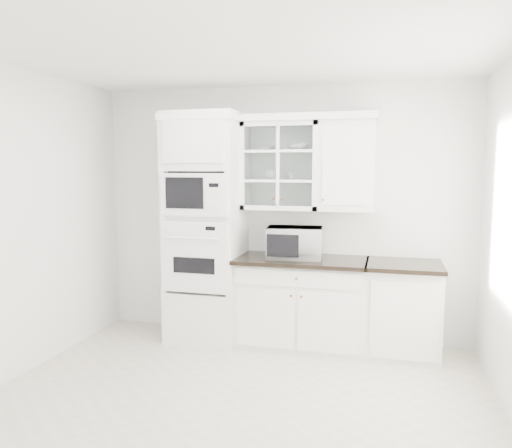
# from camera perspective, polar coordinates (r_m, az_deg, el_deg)

# --- Properties ---
(ground) EXTENTS (4.00, 3.50, 0.01)m
(ground) POSITION_cam_1_polar(r_m,az_deg,el_deg) (4.11, -2.55, -19.97)
(ground) COLOR beige
(ground) RESTS_ON ground
(room_shell) EXTENTS (4.00, 3.50, 2.70)m
(room_shell) POSITION_cam_1_polar(r_m,az_deg,el_deg) (4.09, -0.87, 5.69)
(room_shell) COLOR white
(room_shell) RESTS_ON ground
(oven_column) EXTENTS (0.76, 0.68, 2.40)m
(oven_column) POSITION_cam_1_polar(r_m,az_deg,el_deg) (5.31, -5.78, -0.44)
(oven_column) COLOR white
(oven_column) RESTS_ON ground
(base_cabinet_run) EXTENTS (1.32, 0.67, 0.92)m
(base_cabinet_run) POSITION_cam_1_polar(r_m,az_deg,el_deg) (5.21, 5.23, -8.82)
(base_cabinet_run) COLOR white
(base_cabinet_run) RESTS_ON ground
(extra_base_cabinet) EXTENTS (0.72, 0.67, 0.92)m
(extra_base_cabinet) POSITION_cam_1_polar(r_m,az_deg,el_deg) (5.15, 16.41, -9.25)
(extra_base_cabinet) COLOR white
(extra_base_cabinet) RESTS_ON ground
(upper_cabinet_glass) EXTENTS (0.80, 0.33, 0.90)m
(upper_cabinet_glass) POSITION_cam_1_polar(r_m,az_deg,el_deg) (5.21, 2.91, 6.63)
(upper_cabinet_glass) COLOR white
(upper_cabinet_glass) RESTS_ON room_shell
(upper_cabinet_solid) EXTENTS (0.55, 0.33, 0.90)m
(upper_cabinet_solid) POSITION_cam_1_polar(r_m,az_deg,el_deg) (5.11, 10.38, 6.53)
(upper_cabinet_solid) COLOR white
(upper_cabinet_solid) RESTS_ON room_shell
(crown_molding) EXTENTS (2.14, 0.38, 0.07)m
(crown_molding) POSITION_cam_1_polar(r_m,az_deg,el_deg) (5.23, 1.73, 11.95)
(crown_molding) COLOR white
(crown_molding) RESTS_ON room_shell
(countertop_microwave) EXTENTS (0.59, 0.51, 0.32)m
(countertop_microwave) POSITION_cam_1_polar(r_m,az_deg,el_deg) (5.08, 4.45, -2.11)
(countertop_microwave) COLOR white
(countertop_microwave) RESTS_ON base_cabinet_run
(bowl_a) EXTENTS (0.22, 0.22, 0.05)m
(bowl_a) POSITION_cam_1_polar(r_m,az_deg,el_deg) (5.26, 0.91, 8.65)
(bowl_a) COLOR white
(bowl_a) RESTS_ON upper_cabinet_glass
(bowl_b) EXTENTS (0.21, 0.21, 0.07)m
(bowl_b) POSITION_cam_1_polar(r_m,az_deg,el_deg) (5.18, 4.81, 8.74)
(bowl_b) COLOR white
(bowl_b) RESTS_ON upper_cabinet_glass
(cup_a) EXTENTS (0.13, 0.13, 0.10)m
(cup_a) POSITION_cam_1_polar(r_m,az_deg,el_deg) (5.22, 1.76, 5.64)
(cup_a) COLOR white
(cup_a) RESTS_ON upper_cabinet_glass
(cup_b) EXTENTS (0.10, 0.10, 0.08)m
(cup_b) POSITION_cam_1_polar(r_m,az_deg,el_deg) (5.21, 4.05, 5.54)
(cup_b) COLOR white
(cup_b) RESTS_ON upper_cabinet_glass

